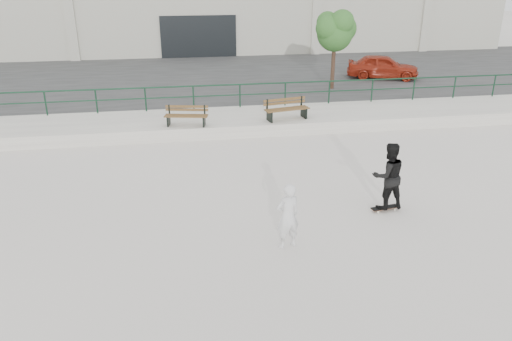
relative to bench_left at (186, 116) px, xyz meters
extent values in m
plane|color=white|center=(1.38, -8.50, -0.88)|extent=(120.00, 120.00, 0.00)
cube|color=silver|center=(1.38, 1.00, -0.63)|extent=(30.00, 3.00, 0.50)
cube|color=#343434|center=(1.38, 9.50, -0.63)|extent=(60.00, 14.00, 0.50)
cylinder|color=#143824|center=(1.38, 2.30, 0.62)|extent=(28.00, 0.06, 0.06)
cylinder|color=#143824|center=(1.38, 2.30, 0.17)|extent=(28.00, 0.05, 0.05)
cylinder|color=#143824|center=(-5.62, 2.30, 0.12)|extent=(0.06, 0.06, 1.00)
cylinder|color=#143824|center=(-3.62, 2.30, 0.12)|extent=(0.06, 0.06, 1.00)
cylinder|color=#143824|center=(-1.62, 2.30, 0.12)|extent=(0.06, 0.06, 1.00)
cylinder|color=#143824|center=(0.38, 2.30, 0.12)|extent=(0.06, 0.06, 1.00)
cylinder|color=#143824|center=(2.38, 2.30, 0.12)|extent=(0.06, 0.06, 1.00)
cylinder|color=#143824|center=(4.38, 2.30, 0.12)|extent=(0.06, 0.06, 1.00)
cylinder|color=#143824|center=(6.38, 2.30, 0.12)|extent=(0.06, 0.06, 1.00)
cylinder|color=#143824|center=(8.38, 2.30, 0.12)|extent=(0.06, 0.06, 1.00)
cylinder|color=#143824|center=(10.38, 2.30, 0.12)|extent=(0.06, 0.06, 1.00)
cylinder|color=#143824|center=(12.38, 2.30, 0.12)|extent=(0.06, 0.06, 1.00)
cylinder|color=#143824|center=(14.38, 2.30, 0.12)|extent=(0.06, 0.06, 1.00)
cube|color=black|center=(1.38, 15.45, 0.72)|extent=(5.00, 0.15, 3.20)
cube|color=beige|center=(-6.62, 15.40, 2.22)|extent=(0.60, 0.25, 6.20)
cube|color=beige|center=(9.38, 15.40, 2.22)|extent=(0.60, 0.25, 6.20)
cube|color=beige|center=(17.38, 15.40, 2.22)|extent=(0.60, 0.25, 6.20)
cube|color=brown|center=(-0.05, -0.22, 0.02)|extent=(1.64, 0.44, 0.04)
cube|color=brown|center=(-0.01, -0.06, 0.02)|extent=(1.64, 0.44, 0.04)
cube|color=brown|center=(0.02, 0.10, 0.02)|extent=(1.64, 0.44, 0.04)
cube|color=brown|center=(0.04, 0.18, 0.19)|extent=(1.62, 0.37, 0.09)
cube|color=brown|center=(0.04, 0.18, 0.32)|extent=(1.62, 0.37, 0.09)
cube|color=black|center=(-0.68, 0.08, -0.18)|extent=(0.15, 0.46, 0.38)
cube|color=black|center=(-0.64, 0.31, 0.19)|extent=(0.06, 0.06, 0.38)
cube|color=black|center=(0.66, -0.20, -0.18)|extent=(0.15, 0.46, 0.38)
cube|color=black|center=(0.71, 0.04, 0.19)|extent=(0.06, 0.06, 0.38)
cube|color=brown|center=(4.02, -0.04, 0.06)|extent=(1.79, 0.49, 0.04)
cube|color=brown|center=(3.98, 0.13, 0.06)|extent=(1.79, 0.49, 0.04)
cube|color=brown|center=(3.95, 0.31, 0.06)|extent=(1.79, 0.49, 0.04)
cube|color=brown|center=(3.93, 0.39, 0.25)|extent=(1.78, 0.42, 0.10)
cube|color=brown|center=(3.93, 0.39, 0.39)|extent=(1.78, 0.42, 0.10)
cube|color=black|center=(3.25, -0.02, -0.16)|extent=(0.16, 0.50, 0.42)
cube|color=black|center=(3.19, 0.23, 0.25)|extent=(0.07, 0.06, 0.42)
cube|color=black|center=(4.72, 0.29, -0.16)|extent=(0.16, 0.50, 0.42)
cube|color=black|center=(4.67, 0.54, 0.25)|extent=(0.07, 0.06, 0.42)
cylinder|color=#513328|center=(7.41, 5.12, 0.77)|extent=(0.19, 0.19, 2.30)
sphere|color=#295B21|center=(7.41, 5.12, 2.30)|extent=(1.72, 1.72, 1.72)
sphere|color=#295B21|center=(7.88, 5.41, 2.50)|extent=(1.34, 1.34, 1.34)
sphere|color=#295B21|center=(7.02, 4.93, 2.59)|extent=(1.24, 1.24, 1.24)
sphere|color=#295B21|center=(7.60, 4.74, 2.88)|extent=(1.15, 1.15, 1.15)
sphere|color=#295B21|center=(7.12, 5.50, 2.78)|extent=(1.05, 1.05, 1.05)
imported|color=maroon|center=(10.82, 6.99, 0.27)|extent=(4.08, 2.71, 1.29)
cube|color=black|center=(5.11, -7.17, -0.79)|extent=(0.80, 0.32, 0.02)
cube|color=brown|center=(5.11, -7.17, -0.81)|extent=(0.80, 0.32, 0.01)
cube|color=gray|center=(4.85, -7.21, -0.83)|extent=(0.08, 0.17, 0.03)
cube|color=gray|center=(5.37, -7.12, -0.83)|extent=(0.08, 0.17, 0.03)
cylinder|color=#F5EDCC|center=(4.87, -7.30, -0.85)|extent=(0.06, 0.03, 0.06)
cylinder|color=#F5EDCC|center=(4.84, -7.11, -0.85)|extent=(0.06, 0.03, 0.06)
cylinder|color=#F5EDCC|center=(5.38, -7.22, -0.85)|extent=(0.06, 0.03, 0.06)
cylinder|color=#F5EDCC|center=(5.35, -7.03, -0.85)|extent=(0.06, 0.03, 0.06)
imported|color=black|center=(5.11, -7.17, 0.15)|extent=(0.94, 0.76, 1.86)
imported|color=silver|center=(2.05, -8.60, -0.06)|extent=(0.68, 0.54, 1.63)
camera|label=1|loc=(-0.35, -18.66, 5.34)|focal=35.00mm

